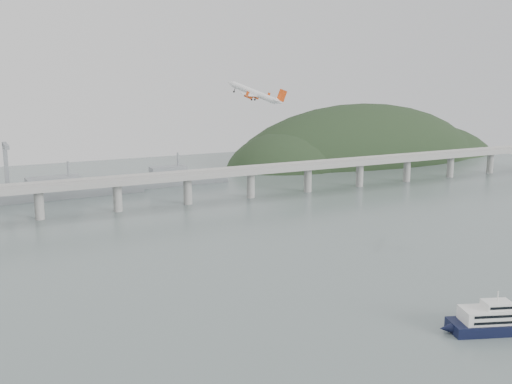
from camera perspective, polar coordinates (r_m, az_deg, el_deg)
ground at (r=246.86m, az=5.94°, el=-10.45°), size 900.00×900.00×0.00m
bridge at (r=417.61m, az=-9.26°, el=0.94°), size 800.00×22.00×23.90m
headland at (r=674.90m, az=10.89°, el=1.58°), size 365.00×155.00×156.00m
airliner at (r=314.06m, az=-0.07°, el=9.37°), size 26.44×27.87×13.96m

